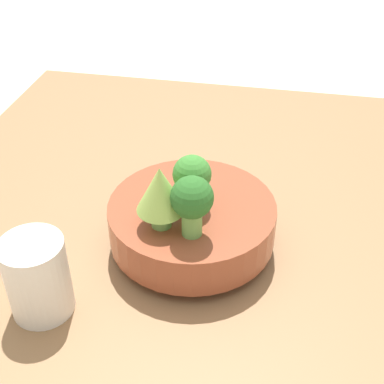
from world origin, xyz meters
name	(u,v)px	position (x,y,z in m)	size (l,w,h in m)	color
ground_plane	(169,278)	(0.00, 0.00, 0.00)	(6.00, 6.00, 0.00)	beige
table	(168,265)	(0.00, 0.00, 0.02)	(1.02, 0.77, 0.05)	olive
bowl	(192,222)	(0.02, -0.03, 0.08)	(0.21, 0.21, 0.06)	brown
romanesco_piece_far	(157,191)	(-0.02, 0.00, 0.16)	(0.06, 0.06, 0.08)	#6BA34C
broccoli_floret_left	(192,201)	(-0.03, -0.04, 0.16)	(0.05, 0.05, 0.08)	#6BA34C
broccoli_floret_center	(192,177)	(0.02, -0.03, 0.15)	(0.05, 0.05, 0.07)	#7AB256
cup	(37,277)	(-0.12, 0.12, 0.09)	(0.07, 0.07, 0.10)	silver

